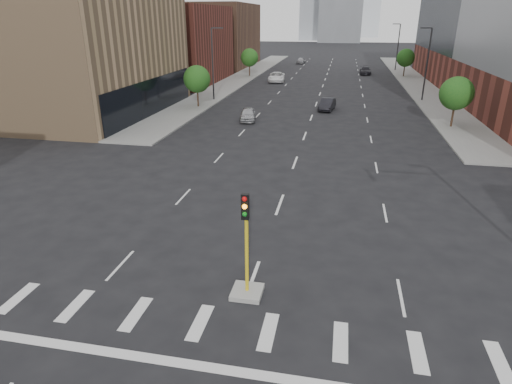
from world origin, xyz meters
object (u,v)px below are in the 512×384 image
(median_traffic_signal, at_px, (247,274))
(car_far_left, at_px, (277,77))
(car_near_left, at_px, (248,114))
(car_distant, at_px, (301,61))
(car_deep_right, at_px, (365,71))
(car_mid_right, at_px, (327,104))

(median_traffic_signal, height_order, car_far_left, median_traffic_signal)
(car_near_left, height_order, car_far_left, car_far_left)
(car_near_left, distance_m, car_distant, 61.59)
(car_near_left, bearing_deg, car_distant, 81.31)
(car_near_left, distance_m, car_deep_right, 45.33)
(car_near_left, xyz_separation_m, car_distant, (-0.52, 61.59, 0.03))
(median_traffic_signal, bearing_deg, car_mid_right, 87.71)
(car_mid_right, distance_m, car_distant, 54.97)
(median_traffic_signal, distance_m, car_mid_right, 37.53)
(car_deep_right, xyz_separation_m, car_distant, (-14.24, 18.39, -0.01))
(median_traffic_signal, xyz_separation_m, car_far_left, (-8.02, 60.19, -0.18))
(median_traffic_signal, distance_m, car_far_left, 60.72)
(median_traffic_signal, distance_m, car_distant, 92.07)
(median_traffic_signal, height_order, car_mid_right, median_traffic_signal)
(car_far_left, bearing_deg, car_distant, 83.08)
(median_traffic_signal, xyz_separation_m, car_near_left, (-6.52, 30.21, -0.30))
(car_mid_right, relative_size, car_far_left, 0.73)
(car_far_left, bearing_deg, car_near_left, -92.28)
(median_traffic_signal, xyz_separation_m, car_mid_right, (1.50, 37.49, -0.29))
(median_traffic_signal, distance_m, car_near_left, 30.91)
(car_near_left, bearing_deg, car_deep_right, 63.20)
(car_near_left, relative_size, car_deep_right, 0.79)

